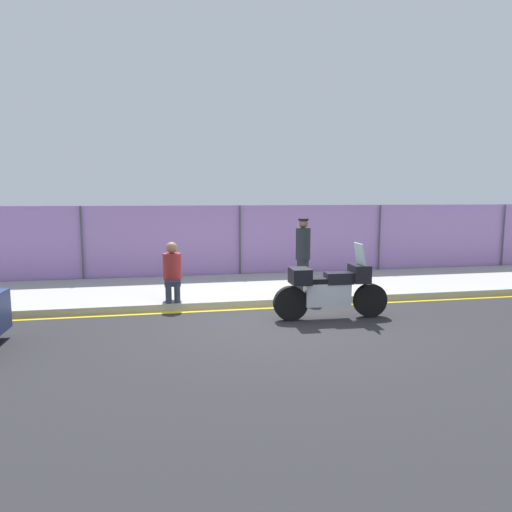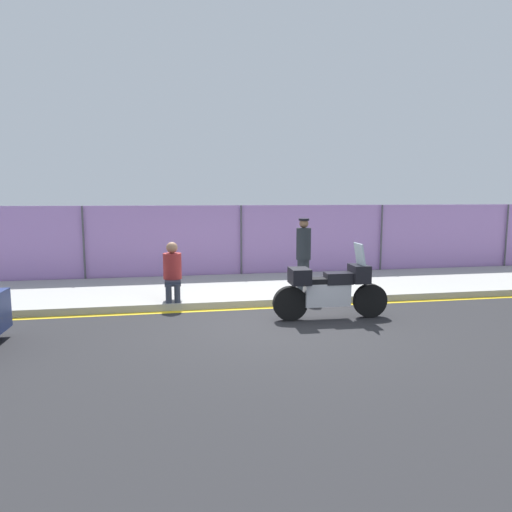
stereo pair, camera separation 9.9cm
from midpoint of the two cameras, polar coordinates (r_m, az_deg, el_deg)
ground_plane at (r=8.59m, az=3.31°, el=-8.46°), size 120.00×120.00×0.00m
sidewalk at (r=11.47m, az=-0.31°, el=-4.02°), size 31.72×3.41×0.15m
curb_paint_stripe at (r=9.76m, az=1.57°, el=-6.49°), size 31.72×0.18×0.01m
storefront_fence at (r=13.08m, az=-1.70°, el=1.74°), size 30.14×0.17×2.11m
motorcycle at (r=8.91m, az=9.53°, el=-4.08°), size 2.27×0.53×1.46m
officer_standing at (r=10.73m, az=6.22°, el=0.28°), size 0.34×0.34×1.70m
person_seated_on_curb at (r=9.92m, az=-10.13°, el=-1.52°), size 0.39×0.65×1.24m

